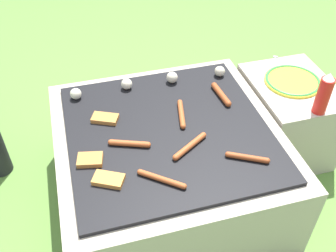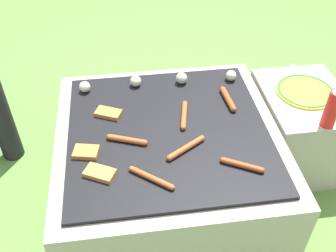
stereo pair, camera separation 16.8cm
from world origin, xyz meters
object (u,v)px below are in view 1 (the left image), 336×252
(condiment_bottle, at_px, (324,94))
(fork_utensil, at_px, (276,64))
(sausage_front_center, at_px, (181,114))
(plate_colorful, at_px, (293,81))

(condiment_bottle, distance_m, fork_utensil, 0.41)
(condiment_bottle, bearing_deg, sausage_front_center, 167.33)
(sausage_front_center, xyz_separation_m, condiment_bottle, (0.61, -0.14, 0.09))
(plate_colorful, distance_m, condiment_bottle, 0.25)
(sausage_front_center, bearing_deg, fork_utensil, 23.78)
(condiment_bottle, height_order, fork_utensil, condiment_bottle)
(sausage_front_center, relative_size, fork_utensil, 1.10)
(plate_colorful, bearing_deg, condiment_bottle, -90.13)
(plate_colorful, relative_size, condiment_bottle, 1.33)
(plate_colorful, xyz_separation_m, fork_utensil, (-0.01, 0.16, -0.01))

